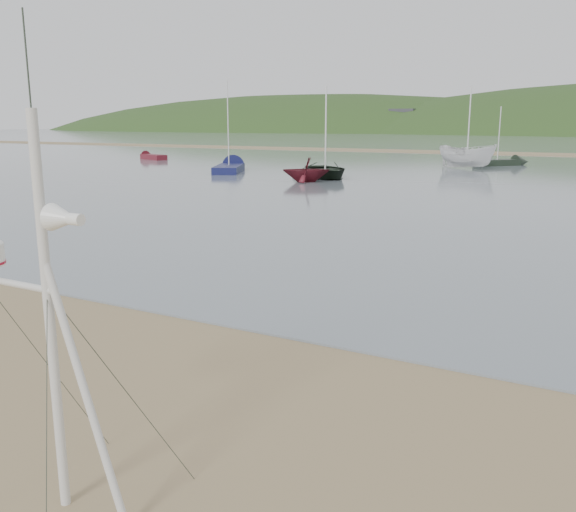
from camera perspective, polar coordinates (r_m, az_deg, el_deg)
The scene contains 9 objects.
ground at distance 7.70m, azimuth -18.06°, elevation -15.95°, with size 560.00×560.00×0.00m, color olive.
sandbar at distance 74.76m, azimuth 25.34°, elevation 8.54°, with size 560.00×7.00×0.07m, color olive.
mast_rig at distance 6.16m, azimuth -21.49°, elevation -12.37°, with size 1.99×2.12×4.49m.
boat_dark at distance 39.89m, azimuth 3.54°, elevation 10.91°, with size 3.59×1.04×5.03m, color black.
boat_red at distance 37.24m, azimuth 1.72°, elevation 9.09°, with size 2.41×1.47×2.79m, color #58141D.
boat_white at distance 50.01m, azimuth 16.52°, elevation 10.71°, with size 1.88×1.93×5.00m, color silver.
sailboat_dark_mid at distance 55.14m, azimuth 19.95°, elevation 8.26°, with size 4.37×4.70×5.20m.
sailboat_blue_near at distance 46.85m, azimuth -5.24°, elevation 8.34°, with size 4.78×7.15×7.09m.
dinghy_red_far at distance 62.23m, azimuth -12.90°, elevation 9.06°, with size 4.70×2.70×1.12m.
Camera 1 is at (5.12, -4.50, 3.57)m, focal length 38.00 mm.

